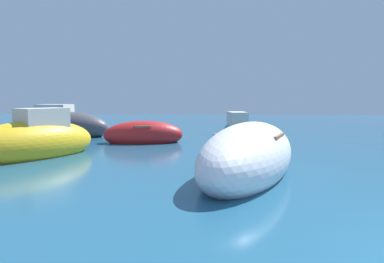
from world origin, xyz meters
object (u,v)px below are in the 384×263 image
Objects in this scene: moored_boat_2 at (62,126)px; moored_boat_7 at (143,135)px; moored_boat_4 at (236,131)px; moored_boat_6 at (249,157)px; moored_boat_5 at (34,142)px.

moored_boat_7 is (5.18, -2.31, -0.20)m from moored_boat_2.
moored_boat_6 is (-0.12, -8.24, 0.10)m from moored_boat_4.
moored_boat_2 is at bearing -130.79° from moored_boat_5.
moored_boat_4 is at bearing 7.92° from moored_boat_7.
moored_boat_5 is 8.08m from moored_boat_6.
moored_boat_2 is at bearing 146.00° from moored_boat_7.
moored_boat_2 reaches higher than moored_boat_4.
moored_boat_4 is at bearing -161.14° from moored_boat_6.
moored_boat_4 is 8.24m from moored_boat_6.
moored_boat_2 is 1.30× the size of moored_boat_7.
moored_boat_6 reaches higher than moored_boat_4.
moored_boat_6 is 8.11m from moored_boat_7.
moored_boat_4 reaches higher than moored_boat_7.
moored_boat_5 is at bearing -72.76° from moored_boat_2.
moored_boat_2 reaches higher than moored_boat_6.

